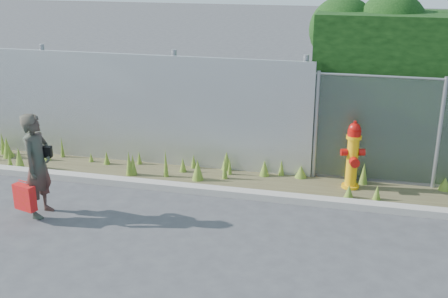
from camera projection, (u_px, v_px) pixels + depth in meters
ground at (221, 246)px, 8.14m from camera, size 80.00×80.00×0.00m
curb at (246, 194)px, 9.77m from camera, size 16.00×0.22×0.12m
weed_strip at (250, 175)px, 10.41m from camera, size 16.00×1.26×0.55m
corrugated_fence at (101, 107)px, 11.26m from camera, size 8.50×0.21×2.30m
fire_hydrant at (352, 156)px, 9.95m from camera, size 0.42×0.38×1.27m
woman at (38, 165)px, 8.88m from camera, size 0.41×0.62×1.70m
red_tote_bag at (25, 197)px, 8.81m from camera, size 0.38×0.14×0.49m
black_shoulder_bag at (44, 152)px, 8.92m from camera, size 0.24×0.10×0.18m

